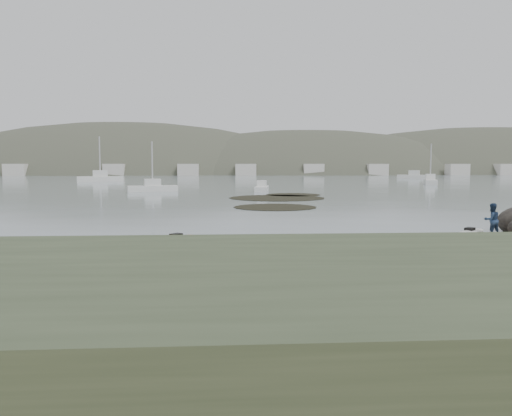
{
  "coord_description": "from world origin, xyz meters",
  "views": [
    {
      "loc": [
        -1.7,
        -26.37,
        3.81
      ],
      "look_at": [
        0.0,
        0.0,
        1.5
      ],
      "focal_mm": 35.0,
      "sensor_mm": 36.0,
      "label": 1
    }
  ],
  "objects": [
    {
      "name": "water",
      "position": [
        0.0,
        300.0,
        0.01
      ],
      "size": [
        1200.0,
        1200.0,
        0.0
      ],
      "primitive_type": "plane",
      "color": "slate",
      "rests_on": "ground"
    },
    {
      "name": "far_town",
      "position": [
        6.0,
        145.0,
        2.0
      ],
      "size": [
        199.0,
        5.0,
        4.0
      ],
      "color": "beige",
      "rests_on": "ground"
    },
    {
      "name": "moored_boats",
      "position": [
        7.13,
        77.65,
        0.58
      ],
      "size": [
        86.84,
        65.57,
        1.35
      ],
      "color": "silver",
      "rests_on": "ground"
    },
    {
      "name": "kayaks",
      "position": [
        -0.48,
        -3.97,
        0.17
      ],
      "size": [
        24.21,
        8.85,
        0.34
      ],
      "color": "yellow",
      "rests_on": "ground"
    },
    {
      "name": "bluff",
      "position": [
        0.0,
        -17.5,
        1.0
      ],
      "size": [
        60.0,
        8.0,
        2.0
      ],
      "primitive_type": "cube",
      "color": "#475138",
      "rests_on": "ground"
    },
    {
      "name": "wet_sand",
      "position": [
        0.0,
        -0.3,
        0.0
      ],
      "size": [
        60.0,
        60.0,
        0.0
      ],
      "primitive_type": "plane",
      "color": "brown",
      "rests_on": "ground"
    },
    {
      "name": "ground",
      "position": [
        0.0,
        0.0,
        0.0
      ],
      "size": [
        600.0,
        600.0,
        0.0
      ],
      "primitive_type": "plane",
      "color": "tan",
      "rests_on": "ground"
    },
    {
      "name": "person_east",
      "position": [
        12.41,
        -1.1,
        0.89
      ],
      "size": [
        0.93,
        0.75,
        1.78
      ],
      "primitive_type": "imported",
      "rotation": [
        0.0,
        0.0,
        3.24
      ],
      "color": "navy",
      "rests_on": "ground"
    },
    {
      "name": "kelp_mats",
      "position": [
        4.46,
        27.63,
        0.03
      ],
      "size": [
        11.4,
        24.79,
        0.04
      ],
      "color": "black",
      "rests_on": "water"
    },
    {
      "name": "far_hills",
      "position": [
        39.38,
        193.97,
        -15.93
      ],
      "size": [
        550.0,
        135.0,
        80.0
      ],
      "color": "#384235",
      "rests_on": "ground"
    }
  ]
}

